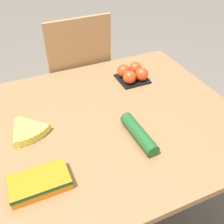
{
  "coord_description": "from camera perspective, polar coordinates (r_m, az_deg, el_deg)",
  "views": [
    {
      "loc": [
        -0.37,
        -0.83,
        1.49
      ],
      "look_at": [
        0.0,
        0.0,
        0.76
      ],
      "focal_mm": 42.0,
      "sensor_mm": 36.0,
      "label": 1
    }
  ],
  "objects": [
    {
      "name": "ground_plane",
      "position": [
        1.74,
        0.0,
        -19.93
      ],
      "size": [
        12.0,
        12.0,
        0.0
      ],
      "primitive_type": "plane",
      "color": "#665B51"
    },
    {
      "name": "dining_table",
      "position": [
        1.25,
        0.0,
        -4.63
      ],
      "size": [
        1.14,
        1.0,
        0.73
      ],
      "color": "olive",
      "rests_on": "ground_plane"
    },
    {
      "name": "chair",
      "position": [
        1.81,
        -7.52,
        5.82
      ],
      "size": [
        0.43,
        0.41,
        1.01
      ],
      "rotation": [
        0.0,
        0.0,
        3.17
      ],
      "color": "#A87547",
      "rests_on": "ground_plane"
    },
    {
      "name": "banana_bunch",
      "position": [
        1.15,
        -18.17,
        -3.44
      ],
      "size": [
        0.16,
        0.17,
        0.04
      ],
      "color": "brown",
      "rests_on": "dining_table"
    },
    {
      "name": "tomato_pack",
      "position": [
        1.43,
        4.47,
        8.37
      ],
      "size": [
        0.15,
        0.15,
        0.08
      ],
      "color": "black",
      "rests_on": "dining_table"
    },
    {
      "name": "carrot_bag",
      "position": [
        0.94,
        -15.53,
        -14.46
      ],
      "size": [
        0.2,
        0.11,
        0.04
      ],
      "color": "orange",
      "rests_on": "dining_table"
    },
    {
      "name": "cucumber_near",
      "position": [
        1.07,
        5.84,
        -4.69
      ],
      "size": [
        0.06,
        0.23,
        0.05
      ],
      "color": "#1E5123",
      "rests_on": "dining_table"
    }
  ]
}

